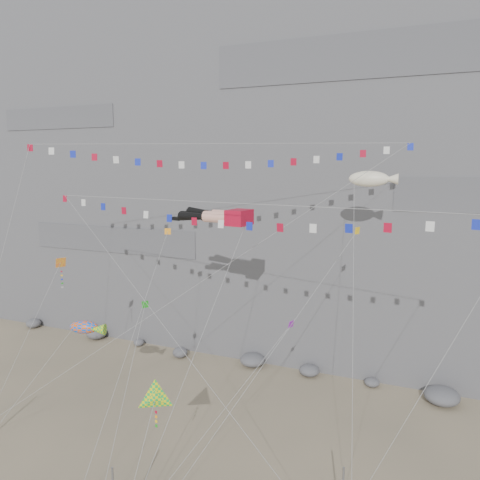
{
  "coord_description": "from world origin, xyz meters",
  "views": [
    {
      "loc": [
        16.37,
        -25.72,
        20.47
      ],
      "look_at": [
        1.93,
        9.0,
        14.48
      ],
      "focal_mm": 35.0,
      "sensor_mm": 36.0,
      "label": 1
    }
  ],
  "objects": [
    {
      "name": "blimp_windsock",
      "position": [
        11.59,
        11.74,
        19.42
      ],
      "size": [
        4.09,
        15.58,
        24.49
      ],
      "color": "white",
      "rests_on": "ground"
    },
    {
      "name": "cliff",
      "position": [
        0.0,
        32.0,
        25.0
      ],
      "size": [
        80.0,
        28.0,
        50.0
      ],
      "primitive_type": "cube",
      "color": "slate",
      "rests_on": "ground"
    },
    {
      "name": "flag_banner_upper",
      "position": [
        0.41,
        7.44,
        22.12
      ],
      "size": [
        29.81,
        16.97,
        29.72
      ],
      "color": "#B30B26",
      "rests_on": "ground"
    },
    {
      "name": "small_kite_a",
      "position": [
        -3.29,
        6.14,
        14.9
      ],
      "size": [
        1.82,
        14.03,
        20.3
      ],
      "color": "orange",
      "rests_on": "ground"
    },
    {
      "name": "harlequin_kite",
      "position": [
        -11.53,
        3.14,
        12.59
      ],
      "size": [
        3.75,
        7.31,
        14.42
      ],
      "color": "red",
      "rests_on": "ground"
    },
    {
      "name": "fish_windsock",
      "position": [
        -8.24,
        1.77,
        8.04
      ],
      "size": [
        6.99,
        6.8,
        11.04
      ],
      "color": "#FF5B0D",
      "rests_on": "ground"
    },
    {
      "name": "small_kite_b",
      "position": [
        7.78,
        3.6,
        9.66
      ],
      "size": [
        7.03,
        8.64,
        14.19
      ],
      "color": "purple",
      "rests_on": "ground"
    },
    {
      "name": "small_kite_c",
      "position": [
        -2.96,
        2.34,
        10.11
      ],
      "size": [
        3.82,
        11.12,
        14.99
      ],
      "color": "#1BA018",
      "rests_on": "ground"
    },
    {
      "name": "ground",
      "position": [
        0.0,
        0.0,
        0.0
      ],
      "size": [
        120.0,
        120.0,
        0.0
      ],
      "primitive_type": "plane",
      "color": "gray",
      "rests_on": "ground"
    },
    {
      "name": "talus_boulders",
      "position": [
        0.0,
        17.0,
        0.6
      ],
      "size": [
        60.0,
        3.0,
        1.2
      ],
      "primitive_type": null,
      "color": "slate",
      "rests_on": "ground"
    },
    {
      "name": "delta_kite",
      "position": [
        1.74,
        -3.69,
        6.76
      ],
      "size": [
        2.26,
        5.42,
        8.63
      ],
      "color": "yellow",
      "rests_on": "ground"
    },
    {
      "name": "flag_banner_lower",
      "position": [
        4.14,
        2.79,
        17.99
      ],
      "size": [
        33.05,
        8.21,
        20.78
      ],
      "color": "#B30B26",
      "rests_on": "ground"
    },
    {
      "name": "legs_kite",
      "position": [
        1.46,
        5.92,
        16.7
      ],
      "size": [
        6.58,
        15.72,
        21.85
      ],
      "rotation": [
        0.0,
        0.0,
        -0.13
      ],
      "color": "#B30B26",
      "rests_on": "ground"
    },
    {
      "name": "small_kite_d",
      "position": [
        11.08,
        8.77,
        15.4
      ],
      "size": [
        9.45,
        15.3,
        23.21
      ],
      "color": "yellow",
      "rests_on": "ground"
    }
  ]
}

